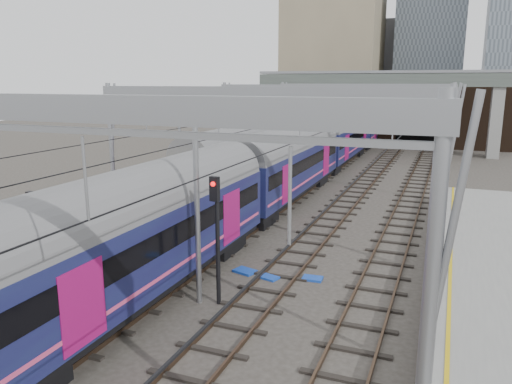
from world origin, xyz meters
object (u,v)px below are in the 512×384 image
at_px(train_second, 278,145).
at_px(signal_near_left, 38,241).
at_px(train_main, 320,147).
at_px(signal_near_centre, 217,225).

height_order(train_second, signal_near_left, train_second).
distance_m(train_main, train_second, 4.10).
bearing_deg(train_second, signal_near_centre, -75.67).
bearing_deg(signal_near_left, train_main, 94.66).
distance_m(train_main, signal_near_centre, 25.54).
xyz_separation_m(train_main, train_second, (-4.00, 0.92, -0.07)).
relative_size(train_main, signal_near_left, 15.23).
relative_size(signal_near_left, signal_near_centre, 0.95).
height_order(signal_near_left, signal_near_centre, signal_near_centre).
bearing_deg(signal_near_left, signal_near_centre, 44.09).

